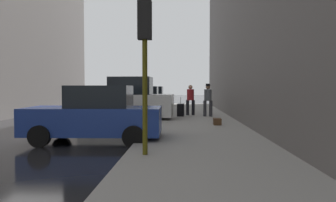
{
  "coord_description": "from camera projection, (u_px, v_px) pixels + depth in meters",
  "views": [
    {
      "loc": [
        5.36,
        -11.26,
        1.75
      ],
      "look_at": [
        4.56,
        7.93,
        0.92
      ],
      "focal_mm": 35.0,
      "sensor_mm": 36.0,
      "label": 1
    }
  ],
  "objects": [
    {
      "name": "ground_plane",
      "position": [
        30.0,
        136.0,
        11.53
      ],
      "size": [
        120.0,
        120.0,
        0.0
      ],
      "primitive_type": "plane",
      "color": "black"
    },
    {
      "name": "sidewalk",
      "position": [
        200.0,
        135.0,
        11.28
      ],
      "size": [
        4.0,
        40.0,
        0.15
      ],
      "primitive_type": "cube",
      "color": "gray",
      "rests_on": "ground_plane"
    },
    {
      "name": "parked_blue_sedan",
      "position": [
        96.0,
        115.0,
        10.32
      ],
      "size": [
        4.23,
        2.12,
        1.79
      ],
      "color": "navy",
      "rests_on": "ground_plane"
    },
    {
      "name": "parked_white_van",
      "position": [
        128.0,
        101.0,
        16.56
      ],
      "size": [
        4.65,
        2.16,
        2.25
      ],
      "color": "silver",
      "rests_on": "ground_plane"
    },
    {
      "name": "parked_dark_green_sedan",
      "position": [
        141.0,
        100.0,
        22.11
      ],
      "size": [
        4.21,
        2.07,
        1.79
      ],
      "color": "#193828",
      "rests_on": "ground_plane"
    },
    {
      "name": "parked_silver_sedan",
      "position": [
        150.0,
        98.0,
        27.81
      ],
      "size": [
        4.22,
        2.1,
        1.79
      ],
      "color": "#B7BABF",
      "rests_on": "ground_plane"
    },
    {
      "name": "fire_hydrant",
      "position": [
        166.0,
        108.0,
        19.16
      ],
      "size": [
        0.42,
        0.22,
        0.7
      ],
      "color": "red",
      "rests_on": "sidewalk"
    },
    {
      "name": "traffic_light",
      "position": [
        145.0,
        44.0,
        7.63
      ],
      "size": [
        0.32,
        0.32,
        3.6
      ],
      "color": "#514C0F",
      "rests_on": "sidewalk"
    },
    {
      "name": "pedestrian_in_red_jacket",
      "position": [
        190.0,
        98.0,
        18.56
      ],
      "size": [
        0.51,
        0.43,
        1.71
      ],
      "color": "black",
      "rests_on": "sidewalk"
    },
    {
      "name": "pedestrian_with_beanie",
      "position": [
        208.0,
        98.0,
        17.73
      ],
      "size": [
        0.52,
        0.44,
        1.78
      ],
      "color": "#333338",
      "rests_on": "sidewalk"
    },
    {
      "name": "rolling_suitcase",
      "position": [
        181.0,
        110.0,
        17.89
      ],
      "size": [
        0.41,
        0.59,
        1.04
      ],
      "color": "black",
      "rests_on": "sidewalk"
    },
    {
      "name": "duffel_bag",
      "position": [
        217.0,
        122.0,
        13.76
      ],
      "size": [
        0.32,
        0.44,
        0.28
      ],
      "color": "#472D19",
      "rests_on": "sidewalk"
    }
  ]
}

